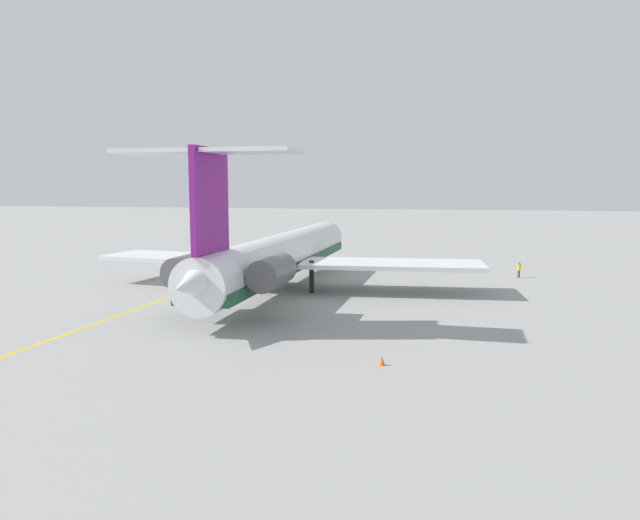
{
  "coord_description": "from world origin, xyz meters",
  "views": [
    {
      "loc": [
        60.28,
        29.32,
        10.87
      ],
      "look_at": [
        1.61,
        17.43,
        3.18
      ],
      "focal_mm": 33.19,
      "sensor_mm": 36.0,
      "label": 1
    }
  ],
  "objects_px": {
    "ground_crew_near_nose": "(218,250)",
    "safety_cone_nose": "(382,361)",
    "main_jetliner": "(278,256)",
    "safety_cone_wingtip": "(424,261)",
    "ground_crew_near_tail": "(519,268)"
  },
  "relations": [
    {
      "from": "ground_crew_near_nose",
      "to": "main_jetliner",
      "type": "bearing_deg",
      "value": 161.52
    },
    {
      "from": "ground_crew_near_tail",
      "to": "safety_cone_nose",
      "type": "distance_m",
      "value": 39.12
    },
    {
      "from": "main_jetliner",
      "to": "safety_cone_wingtip",
      "type": "xyz_separation_m",
      "value": [
        -24.89,
        13.9,
        -3.42
      ]
    },
    {
      "from": "ground_crew_near_nose",
      "to": "safety_cone_wingtip",
      "type": "distance_m",
      "value": 30.46
    },
    {
      "from": "ground_crew_near_nose",
      "to": "safety_cone_nose",
      "type": "xyz_separation_m",
      "value": [
        48.64,
        29.26,
        -0.8
      ]
    },
    {
      "from": "ground_crew_near_nose",
      "to": "ground_crew_near_tail",
      "type": "distance_m",
      "value": 43.31
    },
    {
      "from": "main_jetliner",
      "to": "ground_crew_near_tail",
      "type": "relative_size",
      "value": 25.61
    },
    {
      "from": "ground_crew_near_tail",
      "to": "safety_cone_wingtip",
      "type": "distance_m",
      "value": 15.47
    },
    {
      "from": "main_jetliner",
      "to": "ground_crew_near_nose",
      "type": "height_order",
      "value": "main_jetliner"
    },
    {
      "from": "ground_crew_near_tail",
      "to": "safety_cone_nose",
      "type": "height_order",
      "value": "ground_crew_near_tail"
    },
    {
      "from": "ground_crew_near_nose",
      "to": "safety_cone_nose",
      "type": "bearing_deg",
      "value": 160.05
    },
    {
      "from": "main_jetliner",
      "to": "ground_crew_near_tail",
      "type": "bearing_deg",
      "value": -58.27
    },
    {
      "from": "ground_crew_near_nose",
      "to": "ground_crew_near_tail",
      "type": "height_order",
      "value": "ground_crew_near_tail"
    },
    {
      "from": "main_jetliner",
      "to": "safety_cone_nose",
      "type": "height_order",
      "value": "main_jetliner"
    },
    {
      "from": "safety_cone_wingtip",
      "to": "safety_cone_nose",
      "type": "bearing_deg",
      "value": -1.4
    }
  ]
}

